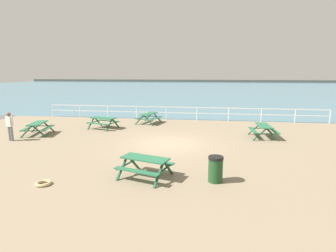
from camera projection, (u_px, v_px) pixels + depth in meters
ground_plane at (168, 145)px, 15.14m from camera, size 30.00×24.00×0.20m
sea_band at (199, 88)px, 66.32m from camera, size 142.00×90.00×0.01m
distant_shoreline at (203, 82)px, 108.05m from camera, size 142.00×6.00×1.80m
seaward_railing at (182, 111)px, 22.49m from camera, size 23.07×0.07×1.08m
picnic_table_near_left at (103, 120)px, 19.08m from camera, size 2.15×1.95×0.80m
picnic_table_mid_centre at (149, 116)px, 20.97m from camera, size 1.91×2.12×0.80m
picnic_table_far_left at (264, 128)px, 16.38m from camera, size 1.60×1.85×0.80m
picnic_table_far_right at (38, 126)px, 17.13m from camera, size 1.86×2.08×0.80m
picnic_table_seaward at (145, 162)px, 10.19m from camera, size 2.16×1.96×0.80m
visitor at (10, 125)px, 15.57m from camera, size 0.52×0.29×1.66m
litter_bin at (216, 169)px, 9.80m from camera, size 0.55×0.55×0.95m
rope_coil at (43, 183)px, 9.59m from camera, size 0.55×0.55×0.11m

